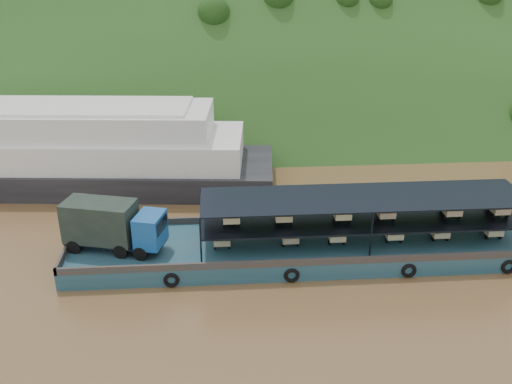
{
  "coord_description": "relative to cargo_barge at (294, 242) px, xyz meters",
  "views": [
    {
      "loc": [
        -5.0,
        -37.3,
        21.01
      ],
      "look_at": [
        -2.0,
        3.0,
        3.2
      ],
      "focal_mm": 40.0,
      "sensor_mm": 36.0,
      "label": 1
    }
  ],
  "objects": [
    {
      "name": "passenger_ferry",
      "position": [
        -18.98,
        15.12,
        2.12
      ],
      "size": [
        38.28,
        12.73,
        7.61
      ],
      "rotation": [
        0.0,
        0.0,
        -0.09
      ],
      "color": "black",
      "rests_on": "ground"
    },
    {
      "name": "hillside",
      "position": [
        -0.43,
        37.47,
        -1.18
      ],
      "size": [
        140.0,
        39.6,
        39.6
      ],
      "primitive_type": "cube",
      "rotation": [
        0.79,
        0.0,
        0.0
      ],
      "color": "#1D3B15",
      "rests_on": "ground"
    },
    {
      "name": "ground",
      "position": [
        -0.43,
        1.47,
        -1.18
      ],
      "size": [
        160.0,
        160.0,
        0.0
      ],
      "primitive_type": "plane",
      "color": "brown",
      "rests_on": "ground"
    },
    {
      "name": "cargo_barge",
      "position": [
        0.0,
        0.0,
        0.0
      ],
      "size": [
        35.1,
        7.18,
        4.73
      ],
      "color": "#163E4F",
      "rests_on": "ground"
    }
  ]
}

